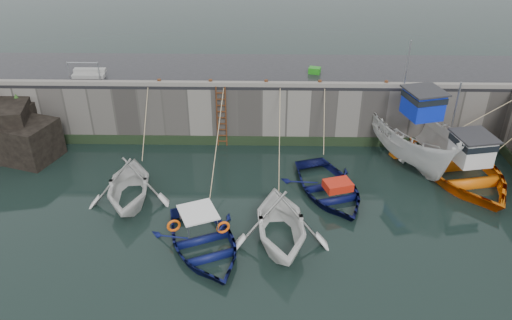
{
  "coord_description": "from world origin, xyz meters",
  "views": [
    {
      "loc": [
        0.15,
        -12.52,
        12.2
      ],
      "look_at": [
        -0.22,
        6.38,
        1.2
      ],
      "focal_mm": 35.0,
      "sensor_mm": 36.0,
      "label": 1
    }
  ],
  "objects_px": {
    "boat_far_orange": "(459,167)",
    "bollard_c": "(266,83)",
    "bollard_a": "(159,82)",
    "bollard_b": "(211,82)",
    "boat_near_blacktrim": "(280,241)",
    "boat_near_navy": "(328,193)",
    "boat_near_white": "(131,201)",
    "bollard_d": "(320,83)",
    "fish_crate": "(315,70)",
    "boat_near_blue": "(204,247)",
    "bollard_e": "(386,83)",
    "ladder": "(221,117)",
    "boat_far_white": "(410,135)"
  },
  "relations": [
    {
      "from": "boat_near_navy",
      "to": "bollard_b",
      "type": "relative_size",
      "value": 17.48
    },
    {
      "from": "bollard_b",
      "to": "boat_far_orange",
      "type": "bearing_deg",
      "value": -14.57
    },
    {
      "from": "boat_far_orange",
      "to": "bollard_d",
      "type": "bearing_deg",
      "value": 143.29
    },
    {
      "from": "ladder",
      "to": "boat_far_white",
      "type": "bearing_deg",
      "value": -6.18
    },
    {
      "from": "boat_near_blacktrim",
      "to": "boat_near_navy",
      "type": "xyz_separation_m",
      "value": [
        2.2,
        3.34,
        0.0
      ]
    },
    {
      "from": "boat_near_blacktrim",
      "to": "fish_crate",
      "type": "distance_m",
      "value": 10.39
    },
    {
      "from": "bollard_b",
      "to": "bollard_c",
      "type": "bearing_deg",
      "value": 0.0
    },
    {
      "from": "boat_far_orange",
      "to": "bollard_c",
      "type": "height_order",
      "value": "boat_far_orange"
    },
    {
      "from": "fish_crate",
      "to": "bollard_c",
      "type": "relative_size",
      "value": 2.08
    },
    {
      "from": "boat_near_blue",
      "to": "boat_far_white",
      "type": "relative_size",
      "value": 0.63
    },
    {
      "from": "boat_near_white",
      "to": "bollard_b",
      "type": "bearing_deg",
      "value": 54.07
    },
    {
      "from": "bollard_b",
      "to": "bollard_d",
      "type": "bearing_deg",
      "value": 0.0
    },
    {
      "from": "fish_crate",
      "to": "bollard_a",
      "type": "xyz_separation_m",
      "value": [
        -7.69,
        -1.72,
        -0.01
      ]
    },
    {
      "from": "boat_near_navy",
      "to": "boat_far_white",
      "type": "relative_size",
      "value": 0.63
    },
    {
      "from": "boat_near_navy",
      "to": "bollard_b",
      "type": "distance_m",
      "value": 7.87
    },
    {
      "from": "bollard_e",
      "to": "boat_near_blue",
      "type": "bearing_deg",
      "value": -134.07
    },
    {
      "from": "boat_near_blacktrim",
      "to": "bollard_d",
      "type": "height_order",
      "value": "bollard_d"
    },
    {
      "from": "ladder",
      "to": "boat_near_blacktrim",
      "type": "bearing_deg",
      "value": -69.98
    },
    {
      "from": "boat_near_blue",
      "to": "bollard_b",
      "type": "distance_m",
      "value": 8.99
    },
    {
      "from": "ladder",
      "to": "boat_far_orange",
      "type": "xyz_separation_m",
      "value": [
        11.09,
        -2.68,
        -1.13
      ]
    },
    {
      "from": "ladder",
      "to": "boat_far_orange",
      "type": "bearing_deg",
      "value": -13.57
    },
    {
      "from": "bollard_c",
      "to": "bollard_e",
      "type": "distance_m",
      "value": 5.8
    },
    {
      "from": "boat_near_blacktrim",
      "to": "boat_far_white",
      "type": "xyz_separation_m",
      "value": [
        6.38,
        6.61,
        1.18
      ]
    },
    {
      "from": "boat_near_white",
      "to": "boat_near_blacktrim",
      "type": "distance_m",
      "value": 6.81
    },
    {
      "from": "bollard_c",
      "to": "boat_near_blue",
      "type": "bearing_deg",
      "value": -105.3
    },
    {
      "from": "boat_near_blue",
      "to": "bollard_d",
      "type": "distance_m",
      "value": 10.22
    },
    {
      "from": "fish_crate",
      "to": "bollard_e",
      "type": "height_order",
      "value": "fish_crate"
    },
    {
      "from": "fish_crate",
      "to": "bollard_a",
      "type": "distance_m",
      "value": 7.88
    },
    {
      "from": "bollard_b",
      "to": "bollard_d",
      "type": "xyz_separation_m",
      "value": [
        5.3,
        0.0,
        0.0
      ]
    },
    {
      "from": "boat_near_navy",
      "to": "bollard_a",
      "type": "bearing_deg",
      "value": 132.35
    },
    {
      "from": "boat_near_white",
      "to": "boat_near_blue",
      "type": "bearing_deg",
      "value": -47.25
    },
    {
      "from": "bollard_c",
      "to": "bollard_a",
      "type": "bearing_deg",
      "value": 180.0
    },
    {
      "from": "ladder",
      "to": "bollard_a",
      "type": "xyz_separation_m",
      "value": [
        -3.0,
        0.34,
        1.71
      ]
    },
    {
      "from": "boat_near_blue",
      "to": "boat_near_navy",
      "type": "relative_size",
      "value": 0.99
    },
    {
      "from": "boat_far_white",
      "to": "bollard_b",
      "type": "distance_m",
      "value": 9.97
    },
    {
      "from": "ladder",
      "to": "bollard_c",
      "type": "bearing_deg",
      "value": 8.67
    },
    {
      "from": "bollard_e",
      "to": "boat_far_orange",
      "type": "bearing_deg",
      "value": -44.27
    },
    {
      "from": "boat_near_navy",
      "to": "boat_far_white",
      "type": "xyz_separation_m",
      "value": [
        4.18,
        3.28,
        1.18
      ]
    },
    {
      "from": "bollard_a",
      "to": "bollard_b",
      "type": "xyz_separation_m",
      "value": [
        2.5,
        0.0,
        0.0
      ]
    },
    {
      "from": "boat_near_blacktrim",
      "to": "bollard_c",
      "type": "relative_size",
      "value": 16.36
    },
    {
      "from": "bollard_b",
      "to": "bollard_a",
      "type": "bearing_deg",
      "value": 180.0
    },
    {
      "from": "bollard_c",
      "to": "boat_far_white",
      "type": "bearing_deg",
      "value": -10.8
    },
    {
      "from": "boat_near_white",
      "to": "bollard_b",
      "type": "height_order",
      "value": "bollard_b"
    },
    {
      "from": "boat_near_blue",
      "to": "bollard_a",
      "type": "bearing_deg",
      "value": 86.06
    },
    {
      "from": "ladder",
      "to": "bollard_e",
      "type": "bearing_deg",
      "value": 2.4
    },
    {
      "from": "fish_crate",
      "to": "bollard_c",
      "type": "distance_m",
      "value": 3.03
    },
    {
      "from": "boat_near_blue",
      "to": "bollard_a",
      "type": "relative_size",
      "value": 17.3
    },
    {
      "from": "boat_near_blacktrim",
      "to": "bollard_d",
      "type": "relative_size",
      "value": 16.36
    },
    {
      "from": "boat_near_navy",
      "to": "boat_far_orange",
      "type": "relative_size",
      "value": 0.63
    },
    {
      "from": "boat_near_blacktrim",
      "to": "boat_near_white",
      "type": "bearing_deg",
      "value": 152.42
    }
  ]
}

